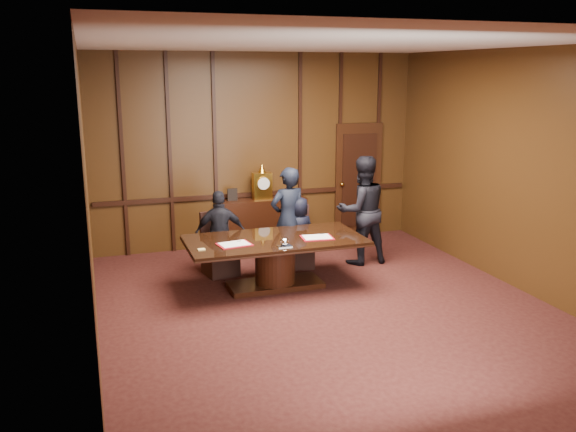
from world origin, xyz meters
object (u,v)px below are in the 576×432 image
at_px(witness_right, 362,210).
at_px(signatory_right, 298,232).
at_px(sideboard, 263,221).
at_px(conference_table, 275,255).
at_px(witness_left, 288,219).
at_px(signatory_left, 220,234).

bearing_deg(witness_right, signatory_right, -5.95).
relative_size(signatory_right, witness_right, 0.65).
xyz_separation_m(sideboard, signatory_right, (0.22, -1.36, 0.11)).
relative_size(sideboard, conference_table, 0.61).
relative_size(sideboard, witness_left, 0.95).
height_order(signatory_left, witness_left, witness_left).
height_order(conference_table, signatory_right, signatory_right).
xyz_separation_m(conference_table, signatory_right, (0.65, 0.80, 0.08)).
bearing_deg(sideboard, witness_left, -88.84).
distance_m(signatory_left, signatory_right, 1.30).
bearing_deg(witness_right, conference_table, 21.16).
distance_m(signatory_left, witness_right, 2.40).
xyz_separation_m(signatory_left, witness_left, (1.11, -0.04, 0.16)).
relative_size(signatory_left, witness_right, 0.75).
height_order(sideboard, signatory_left, sideboard).
bearing_deg(signatory_left, signatory_right, -173.10).
bearing_deg(signatory_right, witness_left, 2.93).
bearing_deg(sideboard, witness_right, -48.03).
distance_m(sideboard, witness_right, 2.00).
height_order(conference_table, witness_right, witness_right).
bearing_deg(witness_left, witness_right, 168.81).
distance_m(conference_table, signatory_left, 1.05).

